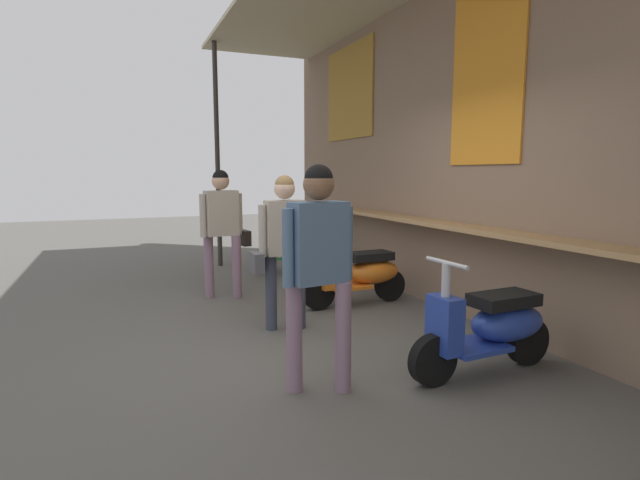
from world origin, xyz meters
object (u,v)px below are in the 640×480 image
at_px(scooter_orange, 361,274).
at_px(shopper_passing, 319,254).
at_px(scooter_blue, 492,327).
at_px(shopper_with_handbag, 283,238).
at_px(shopper_browsing, 223,221).
at_px(scooter_green, 297,247).

relative_size(scooter_orange, shopper_passing, 0.83).
bearing_deg(scooter_orange, shopper_passing, 53.44).
relative_size(scooter_blue, shopper_passing, 0.83).
relative_size(shopper_with_handbag, shopper_passing, 0.95).
bearing_deg(shopper_with_handbag, scooter_orange, 115.34).
relative_size(scooter_orange, shopper_with_handbag, 0.88).
distance_m(scooter_orange, shopper_with_handbag, 1.43).
xyz_separation_m(scooter_orange, shopper_passing, (2.04, -1.42, 0.65)).
distance_m(shopper_browsing, shopper_passing, 3.07).
bearing_deg(shopper_passing, scooter_blue, 73.40).
relative_size(scooter_green, scooter_blue, 1.00).
distance_m(scooter_green, scooter_orange, 2.30).
bearing_deg(scooter_green, shopper_passing, 69.74).
bearing_deg(shopper_with_handbag, scooter_blue, 35.20).
height_order(scooter_blue, shopper_with_handbag, shopper_with_handbag).
distance_m(scooter_orange, scooter_blue, 2.27).
height_order(scooter_green, shopper_with_handbag, shopper_with_handbag).
relative_size(scooter_orange, shopper_browsing, 0.85).
height_order(shopper_browsing, shopper_passing, shopper_passing).
distance_m(scooter_green, shopper_passing, 4.61).
distance_m(scooter_blue, shopper_with_handbag, 2.17).
height_order(scooter_orange, scooter_blue, same).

